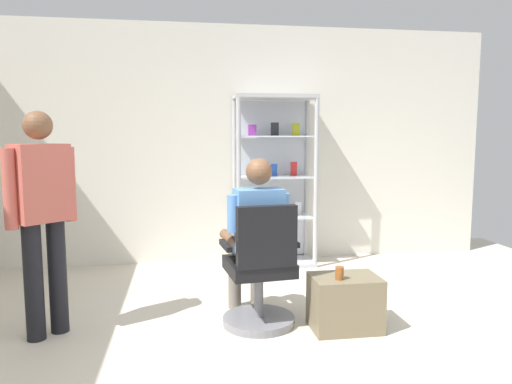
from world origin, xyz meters
name	(u,v)px	position (x,y,z in m)	size (l,w,h in m)	color
back_wall	(236,145)	(0.00, 3.00, 1.35)	(6.00, 0.10, 2.70)	silver
display_cabinet_main	(273,180)	(0.40, 2.76, 0.96)	(0.90, 0.45, 1.90)	#B7B7BC
office_chair	(261,277)	(-0.04, 0.95, 0.39)	(0.59, 0.56, 0.96)	slate
seated_shopkeeper	(255,231)	(-0.06, 1.11, 0.71)	(0.52, 0.59, 1.29)	slate
storage_crate	(345,303)	(0.58, 0.82, 0.20)	(0.51, 0.36, 0.41)	#72664C
tea_glass	(340,273)	(0.51, 0.75, 0.46)	(0.06, 0.06, 0.10)	brown
standing_customer	(42,210)	(-1.61, 1.03, 0.93)	(0.41, 0.41, 1.63)	black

